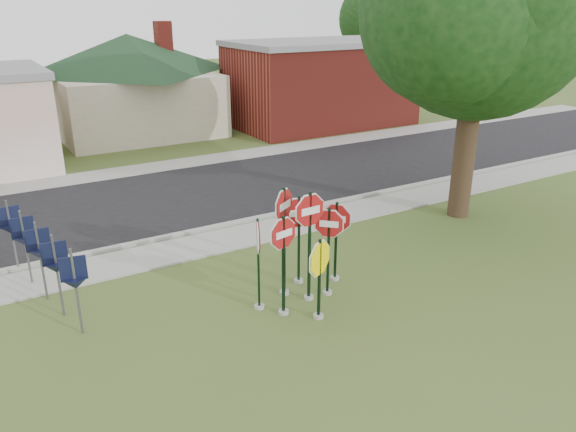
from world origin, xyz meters
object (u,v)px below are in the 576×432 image
stop_sign_yellow (319,270)px  oak_tree (482,2)px  stop_sign_center (310,230)px  stop_sign_left (283,253)px

stop_sign_yellow → oak_tree: oak_tree is taller
oak_tree → stop_sign_yellow: bearing=-158.2°
stop_sign_center → oak_tree: bearing=16.8°
stop_sign_yellow → stop_sign_left: bearing=136.2°
stop_sign_center → stop_sign_yellow: size_ratio=1.38×
stop_sign_center → stop_sign_yellow: stop_sign_center is taller
stop_sign_center → stop_sign_yellow: (-0.28, -0.85, -0.59)m
stop_sign_left → oak_tree: oak_tree is taller
stop_sign_yellow → stop_sign_center: bearing=71.6°
stop_sign_yellow → oak_tree: 10.01m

